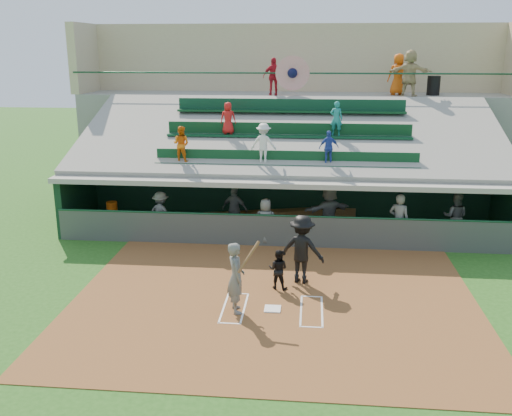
# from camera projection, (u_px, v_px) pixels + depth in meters

# --- Properties ---
(ground) EXTENTS (100.00, 100.00, 0.00)m
(ground) POSITION_uv_depth(u_px,v_px,m) (273.00, 310.00, 15.06)
(ground) COLOR #225217
(ground) RESTS_ON ground
(dirt_slab) EXTENTS (11.00, 9.00, 0.02)m
(dirt_slab) POSITION_uv_depth(u_px,v_px,m) (274.00, 302.00, 15.54)
(dirt_slab) COLOR brown
(dirt_slab) RESTS_ON ground
(home_plate) EXTENTS (0.43, 0.43, 0.03)m
(home_plate) POSITION_uv_depth(u_px,v_px,m) (273.00, 309.00, 15.05)
(home_plate) COLOR white
(home_plate) RESTS_ON dirt_slab
(batters_box_chalk) EXTENTS (2.65, 1.85, 0.01)m
(batters_box_chalk) POSITION_uv_depth(u_px,v_px,m) (273.00, 309.00, 15.05)
(batters_box_chalk) COLOR white
(batters_box_chalk) RESTS_ON dirt_slab
(dugout_floor) EXTENTS (16.00, 3.50, 0.04)m
(dugout_floor) POSITION_uv_depth(u_px,v_px,m) (285.00, 231.00, 21.52)
(dugout_floor) COLOR gray
(dugout_floor) RESTS_ON ground
(concourse_slab) EXTENTS (20.00, 3.00, 4.60)m
(concourse_slab) POSITION_uv_depth(u_px,v_px,m) (292.00, 142.00, 27.36)
(concourse_slab) COLOR gray
(concourse_slab) RESTS_ON ground
(grandstand) EXTENTS (20.40, 10.40, 7.80)m
(grandstand) POSITION_uv_depth(u_px,v_px,m) (290.00, 154.00, 24.51)
(grandstand) COLOR #474C47
(grandstand) RESTS_ON ground
(batter_at_plate) EXTENTS (0.95, 0.82, 1.95)m
(batter_at_plate) POSITION_uv_depth(u_px,v_px,m) (236.00, 277.00, 14.71)
(batter_at_plate) COLOR #535651
(batter_at_plate) RESTS_ON dirt_slab
(catcher) EXTENTS (0.65, 0.55, 1.17)m
(catcher) POSITION_uv_depth(u_px,v_px,m) (278.00, 269.00, 16.22)
(catcher) COLOR black
(catcher) RESTS_ON dirt_slab
(home_umpire) EXTENTS (1.46, 1.07, 2.03)m
(home_umpire) POSITION_uv_depth(u_px,v_px,m) (302.00, 249.00, 16.58)
(home_umpire) COLOR black
(home_umpire) RESTS_ON dirt_slab
(dugout_bench) EXTENTS (15.36, 4.67, 0.47)m
(dugout_bench) POSITION_uv_depth(u_px,v_px,m) (292.00, 215.00, 22.55)
(dugout_bench) COLOR olive
(dugout_bench) RESTS_ON dugout_floor
(white_table) EXTENTS (0.72, 0.54, 0.63)m
(white_table) POSITION_uv_depth(u_px,v_px,m) (113.00, 221.00, 21.59)
(white_table) COLOR white
(white_table) RESTS_ON dugout_floor
(water_cooler) EXTENTS (0.41, 0.41, 0.41)m
(water_cooler) POSITION_uv_depth(u_px,v_px,m) (112.00, 207.00, 21.52)
(water_cooler) COLOR #D9530C
(water_cooler) RESTS_ON white_table
(dugout_player_a) EXTENTS (1.20, 0.94, 1.63)m
(dugout_player_a) POSITION_uv_depth(u_px,v_px,m) (161.00, 213.00, 20.77)
(dugout_player_a) COLOR #61635E
(dugout_player_a) RESTS_ON dugout_floor
(dugout_player_b) EXTENTS (1.09, 0.70, 1.72)m
(dugout_player_b) POSITION_uv_depth(u_px,v_px,m) (235.00, 209.00, 21.13)
(dugout_player_b) COLOR #555853
(dugout_player_b) RESTS_ON dugout_floor
(dugout_player_c) EXTENTS (0.83, 0.57, 1.62)m
(dugout_player_c) POSITION_uv_depth(u_px,v_px,m) (266.00, 221.00, 19.87)
(dugout_player_c) COLOR #565954
(dugout_player_c) RESTS_ON dugout_floor
(dugout_player_d) EXTENTS (1.85, 1.28, 1.92)m
(dugout_player_d) POSITION_uv_depth(u_px,v_px,m) (329.00, 211.00, 20.52)
(dugout_player_d) COLOR #5A5C57
(dugout_player_d) RESTS_ON dugout_floor
(dugout_player_e) EXTENTS (0.81, 0.68, 1.89)m
(dugout_player_e) POSITION_uv_depth(u_px,v_px,m) (399.00, 221.00, 19.46)
(dugout_player_e) COLOR #575954
(dugout_player_e) RESTS_ON dugout_floor
(dugout_player_f) EXTENTS (0.99, 0.87, 1.72)m
(dugout_player_f) POSITION_uv_depth(u_px,v_px,m) (455.00, 217.00, 20.22)
(dugout_player_f) COLOR #565954
(dugout_player_f) RESTS_ON dugout_floor
(trash_bin) EXTENTS (0.57, 0.57, 0.86)m
(trash_bin) POSITION_uv_depth(u_px,v_px,m) (433.00, 86.00, 25.69)
(trash_bin) COLOR black
(trash_bin) RESTS_ON concourse_slab
(concourse_staff_a) EXTENTS (1.02, 0.53, 1.66)m
(concourse_staff_a) POSITION_uv_depth(u_px,v_px,m) (274.00, 77.00, 25.37)
(concourse_staff_a) COLOR #B21422
(concourse_staff_a) RESTS_ON concourse_slab
(concourse_staff_b) EXTENTS (0.97, 0.70, 1.84)m
(concourse_staff_b) POSITION_uv_depth(u_px,v_px,m) (398.00, 74.00, 25.69)
(concourse_staff_b) COLOR #D3520C
(concourse_staff_b) RESTS_ON concourse_slab
(concourse_staff_c) EXTENTS (1.95, 1.07, 2.00)m
(concourse_staff_c) POSITION_uv_depth(u_px,v_px,m) (410.00, 73.00, 24.99)
(concourse_staff_c) COLOR tan
(concourse_staff_c) RESTS_ON concourse_slab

